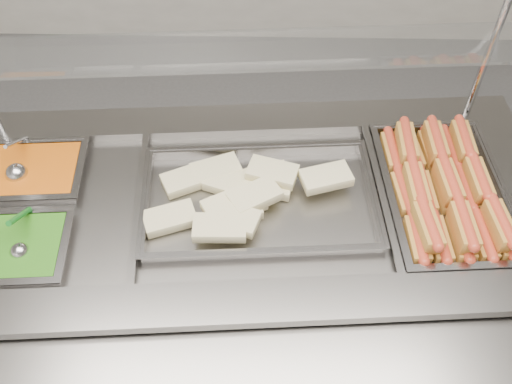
{
  "coord_description": "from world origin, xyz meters",
  "views": [
    {
      "loc": [
        -0.04,
        -0.6,
        2.16
      ],
      "look_at": [
        -0.06,
        0.45,
        0.89
      ],
      "focal_mm": 40.0,
      "sensor_mm": 36.0,
      "label": 1
    }
  ],
  "objects_px": {
    "serving_spoon": "(20,245)",
    "ladle": "(17,172)",
    "pan_hotdogs": "(442,198)",
    "sneeze_guard": "(234,52)",
    "pan_wraps": "(259,202)",
    "steam_counter": "(242,277)"
  },
  "relations": [
    {
      "from": "ladle",
      "to": "serving_spoon",
      "type": "height_order",
      "value": "ladle"
    },
    {
      "from": "sneeze_guard",
      "to": "pan_wraps",
      "type": "distance_m",
      "value": 0.44
    },
    {
      "from": "ladle",
      "to": "serving_spoon",
      "type": "xyz_separation_m",
      "value": [
        0.09,
        -0.27,
        0.0
      ]
    },
    {
      "from": "sneeze_guard",
      "to": "pan_wraps",
      "type": "xyz_separation_m",
      "value": [
        0.07,
        -0.21,
        -0.38
      ]
    },
    {
      "from": "sneeze_guard",
      "to": "ladle",
      "type": "relative_size",
      "value": 8.7
    },
    {
      "from": "serving_spoon",
      "to": "ladle",
      "type": "bearing_deg",
      "value": 108.09
    },
    {
      "from": "steam_counter",
      "to": "serving_spoon",
      "type": "relative_size",
      "value": 10.98
    },
    {
      "from": "steam_counter",
      "to": "pan_hotdogs",
      "type": "relative_size",
      "value": 3.38
    },
    {
      "from": "pan_hotdogs",
      "to": "serving_spoon",
      "type": "xyz_separation_m",
      "value": [
        -1.19,
        -0.23,
        0.05
      ]
    },
    {
      "from": "sneeze_guard",
      "to": "steam_counter",
      "type": "bearing_deg",
      "value": -85.92
    },
    {
      "from": "pan_hotdogs",
      "to": "ladle",
      "type": "xyz_separation_m",
      "value": [
        -1.28,
        0.04,
        0.05
      ]
    },
    {
      "from": "pan_hotdogs",
      "to": "ladle",
      "type": "height_order",
      "value": "ladle"
    },
    {
      "from": "pan_hotdogs",
      "to": "ladle",
      "type": "distance_m",
      "value": 1.28
    },
    {
      "from": "serving_spoon",
      "to": "pan_hotdogs",
      "type": "bearing_deg",
      "value": 10.96
    },
    {
      "from": "sneeze_guard",
      "to": "pan_wraps",
      "type": "bearing_deg",
      "value": -70.58
    },
    {
      "from": "serving_spoon",
      "to": "sneeze_guard",
      "type": "bearing_deg",
      "value": 35.0
    },
    {
      "from": "steam_counter",
      "to": "pan_hotdogs",
      "type": "bearing_deg",
      "value": 4.07
    },
    {
      "from": "pan_wraps",
      "to": "sneeze_guard",
      "type": "bearing_deg",
      "value": 109.42
    },
    {
      "from": "pan_wraps",
      "to": "serving_spoon",
      "type": "distance_m",
      "value": 0.67
    },
    {
      "from": "steam_counter",
      "to": "pan_wraps",
      "type": "height_order",
      "value": "pan_wraps"
    },
    {
      "from": "pan_hotdogs",
      "to": "pan_wraps",
      "type": "height_order",
      "value": "same"
    },
    {
      "from": "ladle",
      "to": "serving_spoon",
      "type": "bearing_deg",
      "value": -71.91
    }
  ]
}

